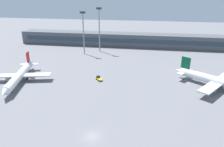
{
  "coord_description": "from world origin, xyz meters",
  "views": [
    {
      "loc": [
        13.35,
        -46.56,
        37.21
      ],
      "look_at": [
        -1.33,
        40.0,
        3.0
      ],
      "focal_mm": 34.42,
      "sensor_mm": 36.0,
      "label": 1
    }
  ],
  "objects_px": {
    "airplane_near": "(20,76)",
    "baggage_tug_yellow": "(99,78)",
    "airplane_mid": "(221,82)",
    "floodlight_tower_east": "(83,30)",
    "floodlight_tower_west": "(99,27)"
  },
  "relations": [
    {
      "from": "baggage_tug_yellow",
      "to": "floodlight_tower_east",
      "type": "bearing_deg",
      "value": 114.78
    },
    {
      "from": "baggage_tug_yellow",
      "to": "floodlight_tower_east",
      "type": "xyz_separation_m",
      "value": [
        -18.32,
        39.69,
        14.03
      ]
    },
    {
      "from": "airplane_near",
      "to": "baggage_tug_yellow",
      "type": "distance_m",
      "value": 34.18
    },
    {
      "from": "floodlight_tower_west",
      "to": "floodlight_tower_east",
      "type": "height_order",
      "value": "floodlight_tower_west"
    },
    {
      "from": "baggage_tug_yellow",
      "to": "floodlight_tower_east",
      "type": "distance_m",
      "value": 45.91
    },
    {
      "from": "airplane_near",
      "to": "baggage_tug_yellow",
      "type": "height_order",
      "value": "airplane_near"
    },
    {
      "from": "airplane_near",
      "to": "airplane_mid",
      "type": "xyz_separation_m",
      "value": [
        83.37,
        6.25,
        0.24
      ]
    },
    {
      "from": "airplane_near",
      "to": "floodlight_tower_east",
      "type": "xyz_separation_m",
      "value": [
        14.98,
        47.1,
        12.0
      ]
    },
    {
      "from": "airplane_mid",
      "to": "floodlight_tower_east",
      "type": "distance_m",
      "value": 80.53
    },
    {
      "from": "baggage_tug_yellow",
      "to": "floodlight_tower_east",
      "type": "height_order",
      "value": "floodlight_tower_east"
    },
    {
      "from": "airplane_mid",
      "to": "floodlight_tower_west",
      "type": "bearing_deg",
      "value": 141.44
    },
    {
      "from": "baggage_tug_yellow",
      "to": "airplane_mid",
      "type": "bearing_deg",
      "value": -1.33
    },
    {
      "from": "baggage_tug_yellow",
      "to": "airplane_near",
      "type": "bearing_deg",
      "value": -167.45
    },
    {
      "from": "airplane_mid",
      "to": "baggage_tug_yellow",
      "type": "relative_size",
      "value": 9.24
    },
    {
      "from": "airplane_mid",
      "to": "floodlight_tower_west",
      "type": "distance_m",
      "value": 77.99
    }
  ]
}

